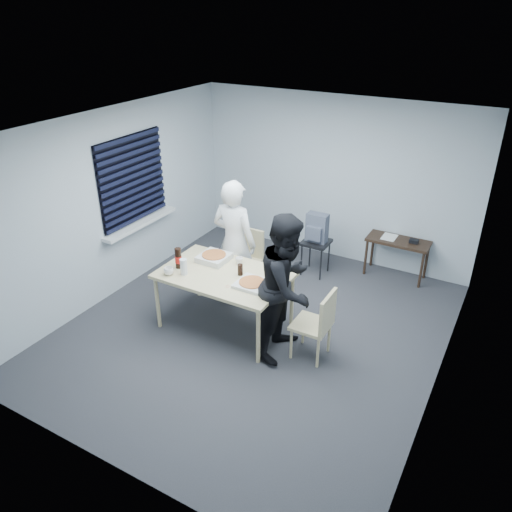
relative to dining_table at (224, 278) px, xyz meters
The scene contains 19 objects.
room 2.02m from the dining_table, 164.25° to the left, with size 5.00×5.00×5.00m.
dining_table is the anchor object (origin of this frame).
chair_far 1.08m from the dining_table, 104.49° to the left, with size 0.42×0.42×0.89m.
chair_right 1.31m from the dining_table, ahead, with size 0.42×0.42×0.89m.
person_white 0.69m from the dining_table, 110.37° to the left, with size 0.65×0.42×1.77m, color silver.
person_black 0.92m from the dining_table, ahead, with size 0.86×0.47×1.77m, color black.
side_table 2.86m from the dining_table, 56.88° to the left, with size 0.92×0.41×0.61m.
stool 1.94m from the dining_table, 76.35° to the left, with size 0.40×0.40×0.55m.
backpack 1.91m from the dining_table, 76.26° to the left, with size 0.32×0.23×0.44m.
pizza_box_a 0.40m from the dining_table, 142.38° to the left, with size 0.37×0.37×0.09m.
pizza_box_b 0.46m from the dining_table, ahead, with size 0.37×0.37×0.05m.
mug_a 0.69m from the dining_table, 148.40° to the right, with size 0.12×0.12×0.10m, color white.
mug_b 0.33m from the dining_table, 82.84° to the left, with size 0.10×0.10×0.09m, color white.
cola_glass 0.24m from the dining_table, 20.82° to the left, with size 0.07×0.07×0.15m, color black.
soda_bottle 0.63m from the dining_table, 165.54° to the right, with size 0.09×0.09×0.27m.
plastic_cups 0.52m from the dining_table, 148.94° to the right, with size 0.09×0.09×0.21m, color silver.
rubber_band 0.33m from the dining_table, 49.73° to the right, with size 0.05×0.05×0.00m, color red.
papers 2.80m from the dining_table, 59.76° to the left, with size 0.21×0.28×0.00m, color white.
black_box 2.99m from the dining_table, 53.43° to the left, with size 0.13×0.09×0.05m, color black.
Camera 1 is at (2.62, -4.63, 3.82)m, focal length 35.00 mm.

